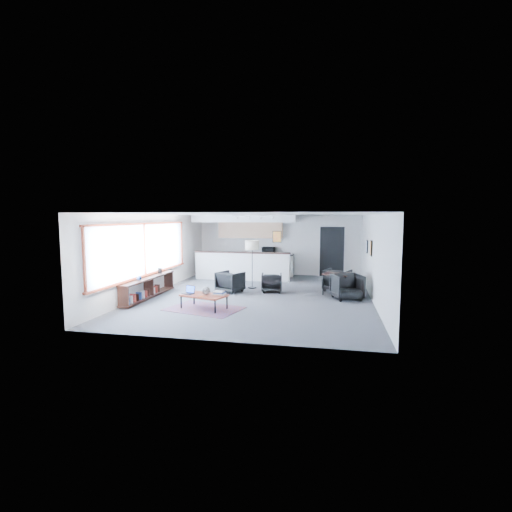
% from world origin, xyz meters
% --- Properties ---
extents(room, '(7.02, 9.02, 2.62)m').
position_xyz_m(room, '(0.00, 0.00, 1.30)').
color(room, '#49494C').
rests_on(room, ground).
extents(window, '(0.10, 5.95, 1.66)m').
position_xyz_m(window, '(-3.46, -0.90, 1.46)').
color(window, '#8CBFFF').
rests_on(window, room).
extents(console, '(0.35, 3.00, 0.80)m').
position_xyz_m(console, '(-3.30, -1.05, 0.33)').
color(console, black).
rests_on(console, floor).
extents(kitchenette, '(4.20, 1.96, 2.60)m').
position_xyz_m(kitchenette, '(-1.20, 3.71, 1.38)').
color(kitchenette, white).
rests_on(kitchenette, floor).
extents(doorway, '(1.10, 0.12, 2.15)m').
position_xyz_m(doorway, '(2.30, 4.42, 1.07)').
color(doorway, black).
rests_on(doorway, room).
extents(track_light, '(1.60, 0.07, 0.15)m').
position_xyz_m(track_light, '(-0.59, 2.20, 2.53)').
color(track_light, silver).
rests_on(track_light, room).
extents(wall_art_lower, '(0.03, 0.38, 0.48)m').
position_xyz_m(wall_art_lower, '(3.47, 0.40, 1.55)').
color(wall_art_lower, black).
rests_on(wall_art_lower, room).
extents(wall_art_upper, '(0.03, 0.34, 0.44)m').
position_xyz_m(wall_art_upper, '(3.47, 1.70, 1.50)').
color(wall_art_upper, black).
rests_on(wall_art_upper, room).
extents(kilim_rug, '(2.23, 1.79, 0.01)m').
position_xyz_m(kilim_rug, '(-1.13, -2.02, 0.01)').
color(kilim_rug, '#522F40').
rests_on(kilim_rug, floor).
extents(coffee_table, '(1.36, 0.99, 0.40)m').
position_xyz_m(coffee_table, '(-1.13, -2.02, 0.37)').
color(coffee_table, maroon).
rests_on(coffee_table, floor).
extents(laptop, '(0.36, 0.32, 0.21)m').
position_xyz_m(laptop, '(-1.57, -1.98, 0.46)').
color(laptop, black).
rests_on(laptop, coffee_table).
extents(ceramic_pot, '(0.23, 0.23, 0.23)m').
position_xyz_m(ceramic_pot, '(-1.05, -2.03, 0.51)').
color(ceramic_pot, gray).
rests_on(ceramic_pot, coffee_table).
extents(book_stack, '(0.33, 0.28, 0.10)m').
position_xyz_m(book_stack, '(-0.71, -1.93, 0.44)').
color(book_stack, silver).
rests_on(book_stack, coffee_table).
extents(coaster, '(0.09, 0.09, 0.01)m').
position_xyz_m(coaster, '(-1.11, -2.27, 0.40)').
color(coaster, '#E5590C').
rests_on(coaster, coffee_table).
extents(armchair_left, '(0.96, 0.93, 0.77)m').
position_xyz_m(armchair_left, '(-1.03, 0.34, 0.38)').
color(armchair_left, black).
rests_on(armchair_left, floor).
extents(armchair_right, '(0.76, 0.72, 0.69)m').
position_xyz_m(armchair_right, '(0.32, 0.66, 0.35)').
color(armchair_right, black).
rests_on(armchair_right, floor).
extents(floor_lamp, '(0.62, 0.62, 1.69)m').
position_xyz_m(floor_lamp, '(-0.46, 1.20, 1.47)').
color(floor_lamp, black).
rests_on(floor_lamp, floor).
extents(dining_table, '(1.08, 1.08, 0.70)m').
position_xyz_m(dining_table, '(2.51, 0.68, 0.64)').
color(dining_table, black).
rests_on(dining_table, floor).
extents(dining_chair_near, '(0.89, 0.86, 0.73)m').
position_xyz_m(dining_chair_near, '(2.76, -0.01, 0.36)').
color(dining_chair_near, black).
rests_on(dining_chair_near, floor).
extents(dining_chair_far, '(0.86, 0.83, 0.70)m').
position_xyz_m(dining_chair_far, '(2.49, 1.25, 0.35)').
color(dining_chair_far, black).
rests_on(dining_chair_far, floor).
extents(microwave, '(0.54, 0.30, 0.37)m').
position_xyz_m(microwave, '(-0.37, 4.15, 1.11)').
color(microwave, black).
rests_on(microwave, kitchenette).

